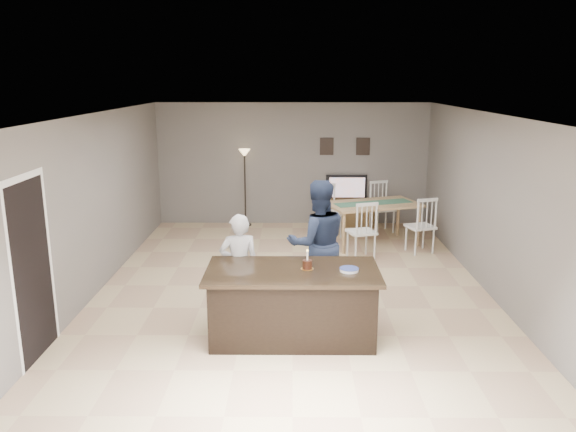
{
  "coord_description": "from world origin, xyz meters",
  "views": [
    {
      "loc": [
        -0.01,
        -8.38,
        3.2
      ],
      "look_at": [
        -0.07,
        -0.3,
        1.22
      ],
      "focal_mm": 35.0,
      "sensor_mm": 36.0,
      "label": 1
    }
  ],
  "objects_px": {
    "tv_console": "(346,213)",
    "man": "(318,243)",
    "television": "(347,187)",
    "plate_stack": "(349,270)",
    "birthday_cake": "(307,264)",
    "dining_table": "(373,210)",
    "floor_lamp": "(245,167)",
    "woman": "(239,267)",
    "kitchen_island": "(293,303)"
  },
  "relations": [
    {
      "from": "tv_console",
      "to": "man",
      "type": "bearing_deg",
      "value": -100.66
    },
    {
      "from": "kitchen_island",
      "to": "plate_stack",
      "type": "relative_size",
      "value": 9.06
    },
    {
      "from": "dining_table",
      "to": "man",
      "type": "bearing_deg",
      "value": -130.19
    },
    {
      "from": "tv_console",
      "to": "plate_stack",
      "type": "distance_m",
      "value": 5.67
    },
    {
      "from": "tv_console",
      "to": "plate_stack",
      "type": "relative_size",
      "value": 5.06
    },
    {
      "from": "tv_console",
      "to": "floor_lamp",
      "type": "bearing_deg",
      "value": 179.49
    },
    {
      "from": "television",
      "to": "birthday_cake",
      "type": "distance_m",
      "value": 5.7
    },
    {
      "from": "television",
      "to": "floor_lamp",
      "type": "distance_m",
      "value": 2.3
    },
    {
      "from": "dining_table",
      "to": "floor_lamp",
      "type": "distance_m",
      "value": 3.07
    },
    {
      "from": "plate_stack",
      "to": "tv_console",
      "type": "bearing_deg",
      "value": 84.86
    },
    {
      "from": "birthday_cake",
      "to": "dining_table",
      "type": "bearing_deg",
      "value": 71.25
    },
    {
      "from": "tv_console",
      "to": "plate_stack",
      "type": "bearing_deg",
      "value": -95.14
    },
    {
      "from": "television",
      "to": "birthday_cake",
      "type": "xyz_separation_m",
      "value": [
        -1.02,
        -5.61,
        0.1
      ]
    },
    {
      "from": "kitchen_island",
      "to": "tv_console",
      "type": "distance_m",
      "value": 5.7
    },
    {
      "from": "woman",
      "to": "birthday_cake",
      "type": "distance_m",
      "value": 1.08
    },
    {
      "from": "birthday_cake",
      "to": "floor_lamp",
      "type": "relative_size",
      "value": 0.15
    },
    {
      "from": "plate_stack",
      "to": "dining_table",
      "type": "height_order",
      "value": "dining_table"
    },
    {
      "from": "television",
      "to": "plate_stack",
      "type": "height_order",
      "value": "television"
    },
    {
      "from": "birthday_cake",
      "to": "dining_table",
      "type": "distance_m",
      "value": 4.36
    },
    {
      "from": "floor_lamp",
      "to": "man",
      "type": "bearing_deg",
      "value": -72.59
    },
    {
      "from": "dining_table",
      "to": "tv_console",
      "type": "bearing_deg",
      "value": 86.68
    },
    {
      "from": "kitchen_island",
      "to": "dining_table",
      "type": "xyz_separation_m",
      "value": [
        1.58,
        4.16,
        0.23
      ]
    },
    {
      "from": "man",
      "to": "floor_lamp",
      "type": "bearing_deg",
      "value": -83.88
    },
    {
      "from": "television",
      "to": "man",
      "type": "relative_size",
      "value": 0.5
    },
    {
      "from": "dining_table",
      "to": "woman",
      "type": "bearing_deg",
      "value": -141.26
    },
    {
      "from": "kitchen_island",
      "to": "woman",
      "type": "relative_size",
      "value": 1.47
    },
    {
      "from": "kitchen_island",
      "to": "plate_stack",
      "type": "bearing_deg",
      "value": -3.81
    },
    {
      "from": "plate_stack",
      "to": "floor_lamp",
      "type": "xyz_separation_m",
      "value": [
        -1.75,
        5.64,
        0.41
      ]
    },
    {
      "from": "man",
      "to": "dining_table",
      "type": "xyz_separation_m",
      "value": [
        1.22,
        3.06,
        -0.23
      ]
    },
    {
      "from": "woman",
      "to": "man",
      "type": "height_order",
      "value": "man"
    },
    {
      "from": "man",
      "to": "birthday_cake",
      "type": "xyz_separation_m",
      "value": [
        -0.18,
        -1.06,
        0.04
      ]
    },
    {
      "from": "plate_stack",
      "to": "kitchen_island",
      "type": "bearing_deg",
      "value": 176.19
    },
    {
      "from": "birthday_cake",
      "to": "tv_console",
      "type": "bearing_deg",
      "value": 79.57
    },
    {
      "from": "woman",
      "to": "dining_table",
      "type": "bearing_deg",
      "value": -132.37
    },
    {
      "from": "woman",
      "to": "kitchen_island",
      "type": "bearing_deg",
      "value": 130.99
    },
    {
      "from": "plate_stack",
      "to": "man",
      "type": "bearing_deg",
      "value": 106.44
    },
    {
      "from": "kitchen_island",
      "to": "tv_console",
      "type": "relative_size",
      "value": 1.79
    },
    {
      "from": "man",
      "to": "dining_table",
      "type": "distance_m",
      "value": 3.31
    },
    {
      "from": "birthday_cake",
      "to": "floor_lamp",
      "type": "bearing_deg",
      "value": 102.52
    },
    {
      "from": "dining_table",
      "to": "birthday_cake",
      "type": "bearing_deg",
      "value": -127.17
    },
    {
      "from": "tv_console",
      "to": "woman",
      "type": "height_order",
      "value": "woman"
    },
    {
      "from": "kitchen_island",
      "to": "dining_table",
      "type": "bearing_deg",
      "value": 69.18
    },
    {
      "from": "kitchen_island",
      "to": "plate_stack",
      "type": "height_order",
      "value": "plate_stack"
    },
    {
      "from": "television",
      "to": "floor_lamp",
      "type": "relative_size",
      "value": 0.53
    },
    {
      "from": "birthday_cake",
      "to": "dining_table",
      "type": "relative_size",
      "value": 0.1
    },
    {
      "from": "birthday_cake",
      "to": "dining_table",
      "type": "height_order",
      "value": "birthday_cake"
    },
    {
      "from": "television",
      "to": "plate_stack",
      "type": "relative_size",
      "value": 3.85
    },
    {
      "from": "tv_console",
      "to": "television",
      "type": "xyz_separation_m",
      "value": [
        0.0,
        0.07,
        0.56
      ]
    },
    {
      "from": "plate_stack",
      "to": "floor_lamp",
      "type": "bearing_deg",
      "value": 107.21
    },
    {
      "from": "kitchen_island",
      "to": "man",
      "type": "distance_m",
      "value": 1.24
    }
  ]
}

